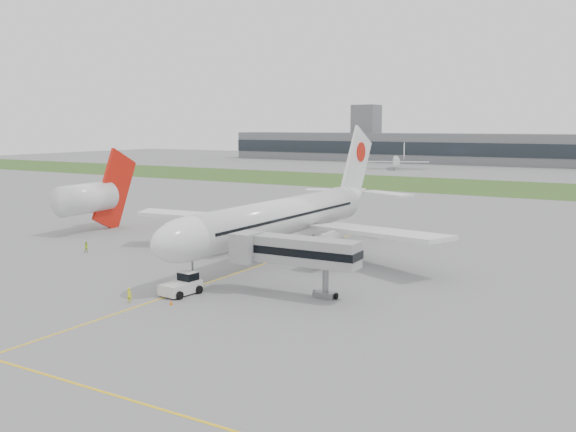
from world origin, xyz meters
The scene contains 14 objects.
ground centered at (0.00, 0.00, 0.00)m, with size 600.00×600.00×0.00m, color slate.
apron_markings centered at (0.00, -5.00, 0.00)m, with size 70.00×70.00×0.04m, color yellow, non-canonical shape.
grass_strip centered at (0.00, 120.00, 0.01)m, with size 600.00×50.00×0.02m, color #3B5B22.
terminal_building centered at (0.00, 229.87, 7.00)m, with size 320.00×22.30×14.00m.
control_tower centered at (-90.00, 232.00, 0.00)m, with size 12.00×12.00×56.00m, color slate, non-canonical shape.
airliner centered at (0.00, 4.87, 5.66)m, with size 48.13×53.95×17.88m.
pushback_tug centered at (0.74, -17.56, 1.03)m, with size 3.26×4.55×2.23m.
jet_bridge centered at (10.93, -11.80, 4.74)m, with size 13.85×4.50×6.41m.
safety_cone_left centered at (-0.50, -18.28, 0.25)m, with size 0.37×0.37×0.50m, color orange.
safety_cone_right centered at (2.46, -21.40, 0.25)m, with size 0.36×0.36×0.50m, color orange.
ground_crew_near centered at (-1.68, -23.00, 0.80)m, with size 0.58×0.38×1.60m, color yellow.
ground_crew_far centered at (-25.80, -7.06, 0.76)m, with size 0.74×0.58×1.52m, color #B2DC24.
neighbor_aircraft centered at (-39.19, 5.86, 5.84)m, with size 6.24×18.19×14.75m.
distant_aircraft_left centered at (-53.11, 180.22, 0.00)m, with size 26.62×23.49×10.18m, color white, non-canonical shape.
Camera 1 is at (44.75, -68.90, 17.91)m, focal length 40.00 mm.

